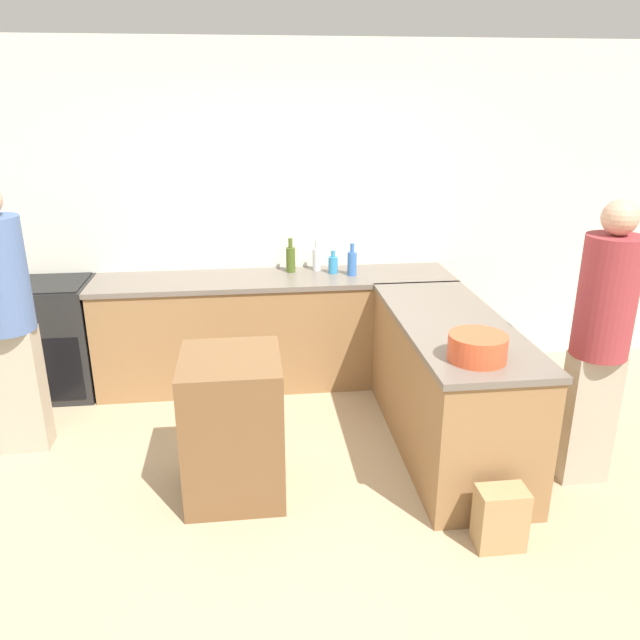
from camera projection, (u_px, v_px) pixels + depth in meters
The scene contains 14 objects.
ground_plane at pixel (294, 518), 3.57m from camera, with size 14.00×14.00×0.00m, color tan.
wall_back at pixel (271, 215), 5.14m from camera, with size 8.00×0.06×2.70m.
counter_back at pixel (276, 330), 5.14m from camera, with size 2.88×0.62×0.91m.
counter_peninsula at pixel (448, 385), 4.17m from camera, with size 0.69×1.80×0.91m.
range_oven at pixel (54, 339), 4.94m from camera, with size 0.63×0.59×0.92m.
island_table at pixel (233, 426), 3.69m from camera, with size 0.58×0.62×0.88m.
mixing_bowl at pixel (477, 347), 3.41m from camera, with size 0.32×0.32×0.15m.
dish_soap_bottle at pixel (333, 264), 5.07m from camera, with size 0.08×0.08×0.19m.
olive_oil_bottle at pixel (291, 259), 5.09m from camera, with size 0.08×0.08×0.28m.
water_bottle_blue at pixel (352, 263), 5.00m from camera, with size 0.07×0.07×0.26m.
vinegar_bottle_clear at pixel (317, 259), 5.14m from camera, with size 0.07×0.07×0.25m.
person_by_range at pixel (5, 313), 3.97m from camera, with size 0.35×0.35×1.79m.
person_at_peninsula at pixel (601, 336), 3.64m from camera, with size 0.33×0.33×1.75m.
paper_bag at pixel (500, 518), 3.30m from camera, with size 0.26×0.17×0.35m.
Camera 1 is at (-0.21, -2.97, 2.29)m, focal length 35.00 mm.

